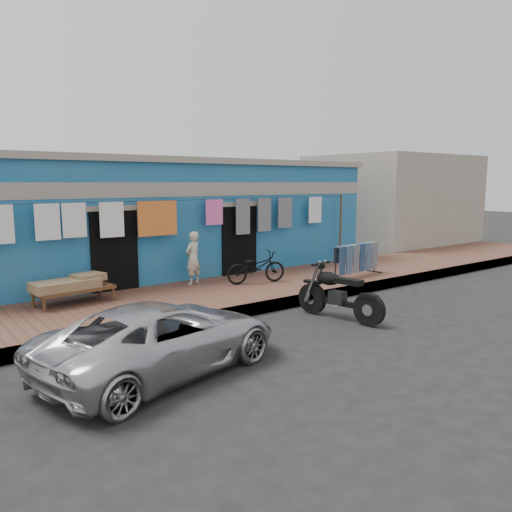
% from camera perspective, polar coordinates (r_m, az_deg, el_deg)
% --- Properties ---
extents(ground, '(80.00, 80.00, 0.00)m').
position_cam_1_polar(ground, '(9.55, 7.33, -8.26)').
color(ground, black).
rests_on(ground, ground).
extents(sidewalk, '(28.00, 3.00, 0.25)m').
position_cam_1_polar(sidewalk, '(11.77, -2.94, -4.37)').
color(sidewalk, brown).
rests_on(sidewalk, ground).
extents(curb, '(28.00, 0.10, 0.25)m').
position_cam_1_polar(curb, '(10.64, 1.47, -5.76)').
color(curb, gray).
rests_on(curb, ground).
extents(building, '(12.20, 5.20, 3.36)m').
position_cam_1_polar(building, '(14.99, -11.61, 4.27)').
color(building, '#165F9A').
rests_on(building, ground).
extents(neighbor_right, '(6.00, 5.00, 3.80)m').
position_cam_1_polar(neighbor_right, '(22.07, 15.22, 6.00)').
color(neighbor_right, '#9E9384').
rests_on(neighbor_right, ground).
extents(clothesline, '(10.06, 0.06, 2.10)m').
position_cam_1_polar(clothesline, '(12.33, -8.16, 4.10)').
color(clothesline, brown).
rests_on(clothesline, sidewalk).
extents(car, '(4.09, 2.57, 1.07)m').
position_cam_1_polar(car, '(7.39, -10.61, -9.03)').
color(car, silver).
rests_on(car, ground).
extents(seated_person, '(0.55, 0.46, 1.30)m').
position_cam_1_polar(seated_person, '(12.29, -7.21, -0.21)').
color(seated_person, beige).
rests_on(seated_person, sidewalk).
extents(bicycle, '(1.59, 0.90, 0.97)m').
position_cam_1_polar(bicycle, '(12.31, 0.01, -0.89)').
color(bicycle, black).
rests_on(bicycle, sidewalk).
extents(motorcycle, '(1.16, 1.90, 1.10)m').
position_cam_1_polar(motorcycle, '(10.11, 9.55, -4.14)').
color(motorcycle, black).
rests_on(motorcycle, ground).
extents(charpoy, '(1.81, 1.15, 0.55)m').
position_cam_1_polar(charpoy, '(10.96, -20.08, -3.70)').
color(charpoy, brown).
rests_on(charpoy, sidewalk).
extents(jeans_rack, '(1.92, 0.77, 0.88)m').
position_cam_1_polar(jeans_rack, '(13.50, 11.35, -0.42)').
color(jeans_rack, black).
rests_on(jeans_rack, sidewalk).
extents(litter_a, '(0.26, 0.25, 0.09)m').
position_cam_1_polar(litter_a, '(9.69, -1.30, -7.67)').
color(litter_a, silver).
rests_on(litter_a, ground).
extents(litter_b, '(0.18, 0.17, 0.07)m').
position_cam_1_polar(litter_b, '(11.30, 9.09, -5.48)').
color(litter_b, silver).
rests_on(litter_b, ground).
extents(litter_c, '(0.17, 0.21, 0.08)m').
position_cam_1_polar(litter_c, '(10.68, 6.26, -6.21)').
color(litter_c, silver).
rests_on(litter_c, ground).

